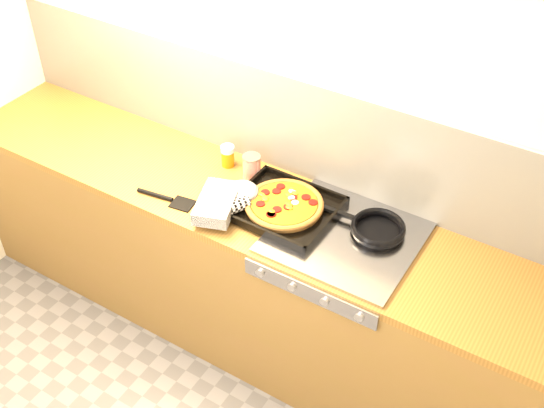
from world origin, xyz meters
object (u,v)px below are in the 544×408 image
Objects in this scene: pizza_on_tray at (266,204)px; juice_glass at (228,156)px; tomato_can at (252,167)px; frying_pan at (377,228)px.

juice_glass reaches higher than pizza_on_tray.
tomato_can is at bearing -7.40° from juice_glass.
pizza_on_tray is 5.44× the size of juice_glass.
frying_pan is 3.59× the size of juice_glass.
juice_glass is (-0.34, 0.20, 0.01)m from pizza_on_tray.
juice_glass is at bearing 149.94° from pizza_on_tray.
frying_pan is at bearing -5.07° from tomato_can.
juice_glass is (-0.15, 0.02, -0.01)m from tomato_can.
frying_pan is at bearing 13.90° from pizza_on_tray.
tomato_can is (-0.19, 0.18, 0.01)m from pizza_on_tray.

